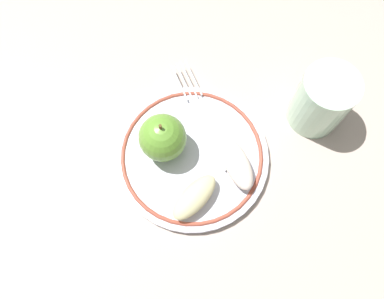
{
  "coord_description": "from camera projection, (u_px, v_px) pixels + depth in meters",
  "views": [
    {
      "loc": [
        -0.15,
        0.11,
        0.53
      ],
      "look_at": [
        -0.02,
        -0.01,
        0.04
      ],
      "focal_mm": 35.0,
      "sensor_mm": 36.0,
      "label": 1
    }
  ],
  "objects": [
    {
      "name": "ground_plane",
      "position": [
        180.0,
        152.0,
        0.56
      ],
      "size": [
        2.0,
        2.0,
        0.0
      ],
      "primitive_type": "plane",
      "color": "#B8A196"
    },
    {
      "name": "plate",
      "position": [
        192.0,
        156.0,
        0.55
      ],
      "size": [
        0.23,
        0.23,
        0.02
      ],
      "color": "silver",
      "rests_on": "ground_plane"
    },
    {
      "name": "apple_red_whole",
      "position": [
        163.0,
        138.0,
        0.52
      ],
      "size": [
        0.07,
        0.07,
        0.08
      ],
      "color": "#629933",
      "rests_on": "plate"
    },
    {
      "name": "apple_slice_front",
      "position": [
        194.0,
        197.0,
        0.51
      ],
      "size": [
        0.04,
        0.08,
        0.03
      ],
      "primitive_type": "ellipsoid",
      "rotation": [
        0.0,
        0.0,
        1.7
      ],
      "color": "beige",
      "rests_on": "plate"
    },
    {
      "name": "apple_slice_back",
      "position": [
        237.0,
        164.0,
        0.53
      ],
      "size": [
        0.09,
        0.06,
        0.03
      ],
      "primitive_type": "ellipsoid",
      "rotation": [
        0.0,
        0.0,
        5.93
      ],
      "color": "silver",
      "rests_on": "plate"
    },
    {
      "name": "fork",
      "position": [
        204.0,
        117.0,
        0.56
      ],
      "size": [
        0.19,
        0.08,
        0.0
      ],
      "rotation": [
        0.0,
        0.0,
        5.98
      ],
      "color": "silver",
      "rests_on": "plate"
    },
    {
      "name": "drinking_glass",
      "position": [
        322.0,
        101.0,
        0.54
      ],
      "size": [
        0.08,
        0.08,
        0.1
      ],
      "primitive_type": "cylinder",
      "color": "silver",
      "rests_on": "ground_plane"
    }
  ]
}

